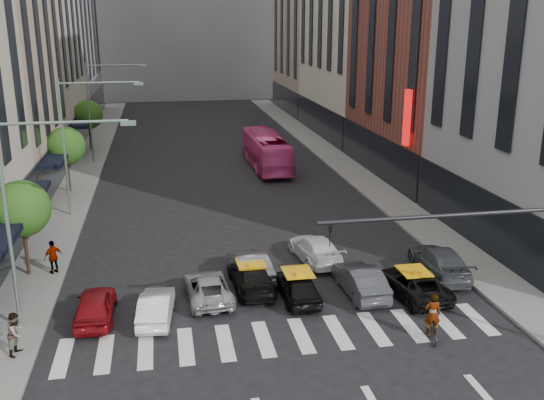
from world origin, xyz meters
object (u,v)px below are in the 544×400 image
car_red (95,305)px  streetlamp_far (99,99)px  bus (266,151)px  taxi_center (298,286)px  car_white_front (156,306)px  streetlamp_mid (78,129)px  taxi_left (251,276)px  streetlamp_near (30,197)px  pedestrian_near (16,333)px  motorcycle (431,330)px  pedestrian_far (53,257)px

car_red → streetlamp_far: bearing=-85.4°
bus → taxi_center: bearing=82.6°
streetlamp_far → car_white_front: (4.69, -31.96, -5.27)m
car_red → bus: (12.34, 26.92, 0.88)m
streetlamp_mid → taxi_left: bearing=-55.6°
car_white_front → taxi_center: size_ratio=0.96×
streetlamp_near → streetlamp_mid: bearing=90.0°
streetlamp_far → pedestrian_near: streetlamp_far is taller
car_red → car_white_front: (2.63, -0.47, -0.06)m
streetlamp_far → car_white_front: streetlamp_far is taller
motorcycle → car_red: bearing=-7.3°
taxi_center → pedestrian_far: bearing=-24.6°
streetlamp_near → car_white_front: (4.69, 0.04, -5.27)m
car_red → pedestrian_near: size_ratio=2.31×
car_red → car_white_front: size_ratio=1.05×
streetlamp_mid → taxi_center: bearing=-53.3°
streetlamp_mid → streetlamp_far: size_ratio=1.00×
streetlamp_mid → streetlamp_far: (0.00, 16.00, 0.00)m
streetlamp_mid → car_red: size_ratio=2.23×
streetlamp_mid → taxi_center: size_ratio=2.25×
motorcycle → streetlamp_near: bearing=-3.4°
car_white_front → taxi_center: taxi_center is taller
pedestrian_far → car_red: bearing=78.2°
pedestrian_near → car_red: bearing=-28.4°
streetlamp_mid → taxi_left: streetlamp_mid is taller
car_red → pedestrian_near: 3.78m
streetlamp_far → car_white_front: 32.73m
car_white_front → taxi_center: (6.56, 0.85, 0.05)m
pedestrian_far → pedestrian_near: bearing=51.8°
streetlamp_mid → car_white_front: streetlamp_mid is taller
streetlamp_near → pedestrian_far: size_ratio=5.12×
streetlamp_near → streetlamp_mid: 16.00m
taxi_left → pedestrian_far: pedestrian_far is taller
streetlamp_far → car_red: 31.98m
bus → taxi_left: bearing=77.7°
streetlamp_far → pedestrian_near: bearing=-91.1°
car_white_front → streetlamp_mid: bearing=-67.3°
motorcycle → pedestrian_near: size_ratio=0.92×
streetlamp_near → taxi_left: size_ratio=1.97×
car_white_front → car_red: bearing=-3.9°
motorcycle → pedestrian_near: pedestrian_near is taller
streetlamp_near → motorcycle: bearing=-13.5°
pedestrian_near → pedestrian_far: size_ratio=0.99×
streetlamp_mid → car_white_front: size_ratio=2.34×
taxi_left → taxi_center: bearing=139.5°
streetlamp_near → pedestrian_far: 7.67m
streetlamp_mid → pedestrian_near: (-0.63, -18.11, -4.88)m
taxi_center → motorcycle: 6.56m
car_red → motorcycle: (13.76, -4.32, -0.27)m
car_white_front → bus: bus is taller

